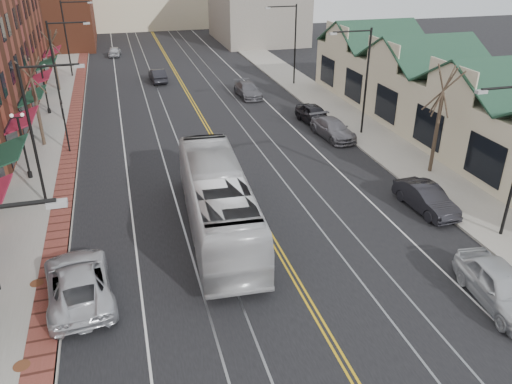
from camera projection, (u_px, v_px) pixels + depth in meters
ground at (346, 366)px, 17.95m from camera, size 160.00×160.00×0.00m
sidewalk_left at (44, 177)px, 32.24m from camera, size 4.00×120.00×0.15m
sidewalk_right at (379, 141)px, 38.03m from camera, size 4.00×120.00×0.15m
building_right at (452, 107)px, 38.48m from camera, size 8.00×36.00×4.60m
backdrop_mid at (146, 0)px, 89.09m from camera, size 22.00×14.00×9.00m
backdrop_right at (257, 3)px, 75.05m from camera, size 12.00×16.00×11.00m
streetlight_l_1 at (38, 122)px, 26.81m from camera, size 3.33×0.25×8.00m
streetlight_l_2 at (59, 61)px, 40.58m from camera, size 3.33×0.25×8.00m
streetlight_l_3 at (70, 31)px, 54.35m from camera, size 3.33×0.25×8.00m
streetlight_r_1 at (362, 71)px, 37.30m from camera, size 3.33×0.25×8.00m
streetlight_r_2 at (291, 36)px, 51.07m from camera, size 3.33×0.25×8.00m
lamppost_l_2 at (24, 148)px, 31.09m from camera, size 0.84×0.28×4.27m
lamppost_l_3 at (45, 90)px, 43.14m from camera, size 0.84×0.28×4.27m
tree_left_near at (36, 100)px, 35.74m from camera, size 1.78×1.37×6.48m
tree_left_far at (54, 59)px, 49.62m from camera, size 1.66×1.28×6.02m
tree_right_mid at (439, 118)px, 31.34m from camera, size 1.90×1.46×6.93m
manhole_mid at (22, 366)px, 17.76m from camera, size 0.60×0.60×0.02m
manhole_far at (37, 283)px, 22.07m from camera, size 0.60×0.60×0.02m
traffic_signal at (65, 122)px, 35.00m from camera, size 0.18×0.15×3.80m
transit_bus at (218, 201)px, 25.65m from camera, size 3.69×12.70×3.49m
parked_suv at (78, 283)px, 21.07m from camera, size 3.23×5.94×1.58m
parked_car_a at (501, 286)px, 20.75m from camera, size 2.55×5.15×1.69m
parked_car_b at (426, 198)px, 28.12m from camera, size 1.85×4.55×1.47m
parked_car_c at (333, 129)px, 38.65m from camera, size 2.52×5.09×1.42m
parked_car_d at (314, 115)px, 41.62m from camera, size 2.26×4.71×1.55m
distant_car_left at (158, 76)px, 54.19m from camera, size 1.75×4.31×1.39m
distant_car_right at (248, 90)px, 48.92m from camera, size 2.11×4.80×1.37m
distant_car_far at (114, 51)px, 66.51m from camera, size 1.85×3.89×1.28m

